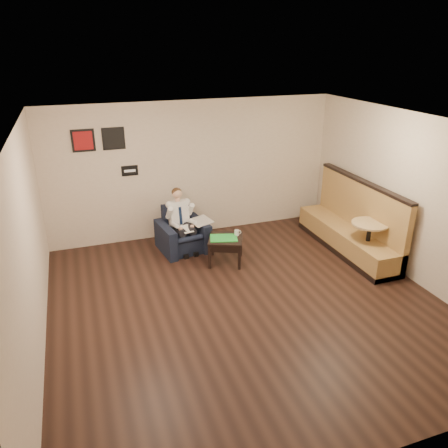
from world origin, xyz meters
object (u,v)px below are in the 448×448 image
object	(u,v)px
coffee_mug	(237,233)
cafe_table	(367,243)
side_table	(226,250)
banquette	(349,217)
seated_man	(184,224)
armchair	(183,230)
green_folder	(224,238)
smartphone	(229,234)

from	to	relation	value
coffee_mug	cafe_table	bearing A→B (deg)	-23.44
side_table	banquette	distance (m)	2.50
coffee_mug	cafe_table	distance (m)	2.42
seated_man	coffee_mug	world-z (taller)	seated_man
armchair	cafe_table	world-z (taller)	armchair
side_table	cafe_table	size ratio (longest dim) A/B	0.74
armchair	side_table	size ratio (longest dim) A/B	1.46
seated_man	coffee_mug	bearing A→B (deg)	-44.75
seated_man	coffee_mug	xyz separation A→B (m)	(0.84, -0.63, -0.04)
green_folder	banquette	xyz separation A→B (m)	(2.48, -0.29, 0.19)
seated_man	side_table	distance (m)	0.96
smartphone	banquette	distance (m)	2.37
green_folder	coffee_mug	bearing A→B (deg)	9.92
green_folder	smartphone	distance (m)	0.22
side_table	seated_man	bearing A→B (deg)	132.11
coffee_mug	banquette	bearing A→B (deg)	-8.72
coffee_mug	smartphone	size ratio (longest dim) A/B	0.68
seated_man	banquette	bearing A→B (deg)	-25.56
banquette	cafe_table	distance (m)	0.68
armchair	smartphone	distance (m)	0.98
armchair	coffee_mug	xyz separation A→B (m)	(0.86, -0.74, 0.12)
seated_man	banquette	xyz separation A→B (m)	(3.04, -0.97, 0.11)
side_table	green_folder	distance (m)	0.26
coffee_mug	smartphone	xyz separation A→B (m)	(-0.11, 0.10, -0.05)
green_folder	smartphone	xyz separation A→B (m)	(0.16, 0.15, -0.00)
banquette	cafe_table	xyz separation A→B (m)	(0.01, -0.62, -0.28)
armchair	seated_man	xyz separation A→B (m)	(0.02, -0.11, 0.16)
green_folder	cafe_table	distance (m)	2.65
side_table	cafe_table	world-z (taller)	cafe_table
smartphone	banquette	world-z (taller)	banquette
green_folder	coffee_mug	size ratio (longest dim) A/B	4.74
coffee_mug	banquette	size ratio (longest dim) A/B	0.04
green_folder	smartphone	size ratio (longest dim) A/B	3.21
seated_man	smartphone	size ratio (longest dim) A/B	7.59
green_folder	banquette	size ratio (longest dim) A/B	0.18
side_table	banquette	size ratio (longest dim) A/B	0.22
armchair	coffee_mug	distance (m)	1.14
banquette	side_table	bearing A→B (deg)	173.06
seated_man	banquette	world-z (taller)	banquette
cafe_table	coffee_mug	bearing A→B (deg)	156.56
seated_man	banquette	size ratio (longest dim) A/B	0.43
banquette	coffee_mug	bearing A→B (deg)	171.28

